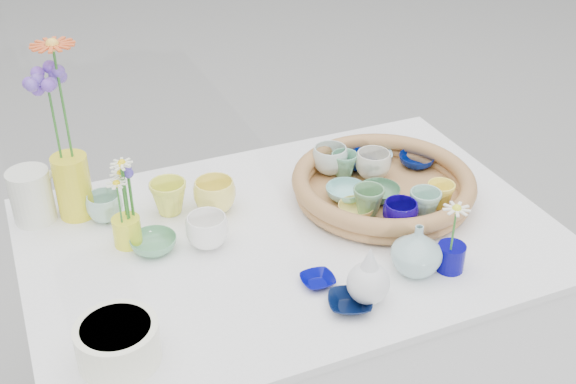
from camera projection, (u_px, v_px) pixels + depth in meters
name	position (u px, v px, depth m)	size (l,w,h in m)	color
wicker_tray	(383.00, 186.00, 1.86)	(0.47, 0.47, 0.08)	brown
tray_ceramic_0	(358.00, 161.00, 1.98)	(0.10, 0.10, 0.03)	navy
tray_ceramic_1	(417.00, 160.00, 1.99)	(0.10, 0.10, 0.03)	#001053
tray_ceramic_2	(440.00, 195.00, 1.80)	(0.07, 0.07, 0.07)	#FFE44A
tray_ceramic_3	(379.00, 193.00, 1.84)	(0.10, 0.10, 0.03)	#477752
tray_ceramic_4	(368.00, 201.00, 1.77)	(0.08, 0.08, 0.07)	#5C8F5F
tray_ceramic_5	(346.00, 193.00, 1.84)	(0.10, 0.10, 0.03)	#85CBC6
tray_ceramic_6	(330.00, 160.00, 1.94)	(0.10, 0.10, 0.08)	silver
tray_ceramic_7	(373.00, 165.00, 1.92)	(0.10, 0.10, 0.08)	beige
tray_ceramic_8	(376.00, 155.00, 2.02)	(0.09, 0.09, 0.02)	#93CFEE
tray_ceramic_9	(400.00, 215.00, 1.73)	(0.09, 0.09, 0.07)	#0D006B
tray_ceramic_10	(356.00, 210.00, 1.78)	(0.09, 0.09, 0.03)	#FFDF69
tray_ceramic_11	(425.00, 205.00, 1.76)	(0.08, 0.08, 0.07)	#8ABBA6
tray_ceramic_12	(344.00, 165.00, 1.93)	(0.07, 0.07, 0.07)	#61A27D
loose_ceramic_0	(169.00, 197.00, 1.81)	(0.09, 0.09, 0.09)	#E5E94D
loose_ceramic_1	(215.00, 196.00, 1.82)	(0.11, 0.11, 0.08)	#FDEA63
loose_ceramic_2	(154.00, 244.00, 1.68)	(0.11, 0.11, 0.03)	#5A996D
loose_ceramic_3	(207.00, 231.00, 1.69)	(0.10, 0.10, 0.08)	white
loose_ceramic_4	(318.00, 281.00, 1.58)	(0.07, 0.07, 0.02)	#010374
loose_ceramic_5	(105.00, 207.00, 1.78)	(0.09, 0.09, 0.07)	#99C5B5
loose_ceramic_6	(350.00, 303.00, 1.51)	(0.09, 0.09, 0.02)	black
fluted_bowl	(118.00, 343.00, 1.37)	(0.16, 0.16, 0.08)	white
bud_vase_paleblue	(369.00, 274.00, 1.50)	(0.09, 0.09, 0.14)	silver
bud_vase_seafoam	(417.00, 249.00, 1.59)	(0.12, 0.12, 0.12)	#98BCBB
bud_vase_cobalt	(451.00, 257.00, 1.61)	(0.06, 0.06, 0.06)	#04016D
single_daisy	(454.00, 230.00, 1.56)	(0.07, 0.07, 0.13)	white
tall_vase_yellow	(73.00, 186.00, 1.78)	(0.09, 0.09, 0.17)	yellow
gerbera	(63.00, 103.00, 1.66)	(0.12, 0.12, 0.30)	#E15525
hydrangea	(54.00, 121.00, 1.68)	(0.08, 0.08, 0.27)	#6748B3
white_pitcher	(31.00, 196.00, 1.76)	(0.14, 0.10, 0.14)	silver
daisy_cup	(127.00, 231.00, 1.69)	(0.07, 0.07, 0.07)	yellow
daisy_posy	(123.00, 189.00, 1.64)	(0.08, 0.08, 0.15)	white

